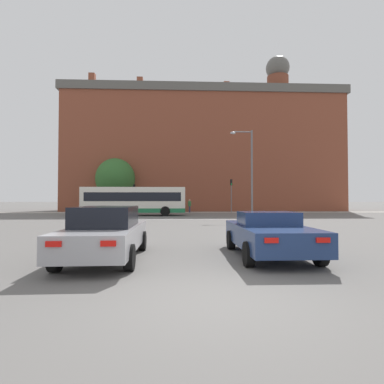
{
  "coord_description": "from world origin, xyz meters",
  "views": [
    {
      "loc": [
        -0.54,
        -5.03,
        1.71
      ],
      "look_at": [
        0.71,
        23.16,
        2.41
      ],
      "focal_mm": 28.0,
      "sensor_mm": 36.0,
      "label": 1
    }
  ],
  "objects": [
    {
      "name": "traffic_light_far_left",
      "position": [
        -6.26,
        33.53,
        2.47
      ],
      "size": [
        0.26,
        0.31,
        3.63
      ],
      "color": "slate",
      "rests_on": "ground_plane"
    },
    {
      "name": "tree_by_building",
      "position": [
        -10.29,
        38.63,
        3.93
      ],
      "size": [
        3.61,
        3.61,
        5.84
      ],
      "color": "#4C3823",
      "rests_on": "ground_plane"
    },
    {
      "name": "car_saloon_left",
      "position": [
        -2.6,
        3.63,
        0.76
      ],
      "size": [
        2.0,
        4.73,
        1.51
      ],
      "rotation": [
        0.0,
        0.0,
        0.01
      ],
      "color": "#9E9EA3",
      "rests_on": "ground_plane"
    },
    {
      "name": "tree_kerbside",
      "position": [
        -9.26,
        36.44,
        4.57
      ],
      "size": [
        5.33,
        5.33,
        7.37
      ],
      "color": "#4C3823",
      "rests_on": "ground_plane"
    },
    {
      "name": "pedestrian_walking_east",
      "position": [
        0.86,
        33.79,
        1.02
      ],
      "size": [
        0.41,
        0.45,
        1.73
      ],
      "rotation": [
        0.0,
        0.0,
        4.08
      ],
      "color": "#333851",
      "rests_on": "ground_plane"
    },
    {
      "name": "pedestrian_waiting",
      "position": [
        -0.73,
        33.49,
        1.02
      ],
      "size": [
        0.25,
        0.41,
        1.73
      ],
      "rotation": [
        0.0,
        0.0,
        4.75
      ],
      "color": "black",
      "rests_on": "ground_plane"
    },
    {
      "name": "far_pavement",
      "position": [
        0.0,
        34.3,
        0.01
      ],
      "size": [
        70.73,
        2.5,
        0.01
      ],
      "primitive_type": "cube",
      "color": "#A09B91",
      "rests_on": "ground_plane"
    },
    {
      "name": "street_lamp_junction",
      "position": [
        5.67,
        21.34,
        4.76
      ],
      "size": [
        2.03,
        0.36,
        7.91
      ],
      "color": "slate",
      "rests_on": "ground_plane"
    },
    {
      "name": "ground_plane",
      "position": [
        0.0,
        0.0,
        0.0
      ],
      "size": [
        400.0,
        400.0,
        0.0
      ],
      "primitive_type": "plane",
      "color": "#605E5B"
    },
    {
      "name": "stop_line_strip",
      "position": [
        0.0,
        20.82,
        0.0
      ],
      "size": [
        9.65,
        0.3,
        0.01
      ],
      "primitive_type": "cube",
      "color": "silver",
      "rests_on": "ground_plane"
    },
    {
      "name": "bus_crossing_lead",
      "position": [
        -5.23,
        26.84,
        1.6
      ],
      "size": [
        10.7,
        2.69,
        2.98
      ],
      "rotation": [
        0.0,
        0.0,
        1.57
      ],
      "color": "silver",
      "rests_on": "ground_plane"
    },
    {
      "name": "car_roadster_right",
      "position": [
        2.17,
        3.88,
        0.68
      ],
      "size": [
        2.09,
        4.38,
        1.33
      ],
      "rotation": [
        0.0,
        0.0,
        -0.01
      ],
      "color": "navy",
      "rests_on": "ground_plane"
    },
    {
      "name": "pedestrian_walking_west",
      "position": [
        -5.85,
        33.57,
        1.01
      ],
      "size": [
        0.3,
        0.44,
        1.72
      ],
      "rotation": [
        0.0,
        0.0,
        4.51
      ],
      "color": "black",
      "rests_on": "ground_plane"
    },
    {
      "name": "traffic_light_far_right",
      "position": [
        6.35,
        33.96,
        2.92
      ],
      "size": [
        0.26,
        0.31,
        4.36
      ],
      "color": "slate",
      "rests_on": "ground_plane"
    },
    {
      "name": "brick_civic_building",
      "position": [
        3.47,
        42.25,
        9.4
      ],
      "size": [
        42.01,
        10.83,
        24.89
      ],
      "color": "brown",
      "rests_on": "ground_plane"
    }
  ]
}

